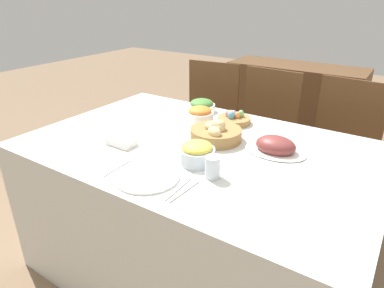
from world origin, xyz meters
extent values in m
plane|color=#7F664C|center=(0.00, 0.00, 0.00)|extent=(12.00, 12.00, 0.00)
cube|color=silver|center=(0.00, 0.00, 0.39)|extent=(1.70, 1.11, 0.78)
cylinder|color=brown|center=(0.29, 0.62, 0.23)|extent=(0.03, 0.03, 0.46)
cylinder|color=brown|center=(0.68, 0.58, 0.23)|extent=(0.03, 0.03, 0.46)
cylinder|color=brown|center=(0.33, 1.01, 0.23)|extent=(0.03, 0.03, 0.46)
cylinder|color=brown|center=(0.71, 0.97, 0.23)|extent=(0.03, 0.03, 0.46)
cube|color=brown|center=(0.50, 0.80, 0.47)|extent=(0.46, 0.46, 0.02)
cube|color=brown|center=(0.52, 1.00, 0.73)|extent=(0.42, 0.06, 0.50)
cylinder|color=brown|center=(-0.64, 0.58, 0.23)|extent=(0.03, 0.03, 0.46)
cylinder|color=brown|center=(-0.26, 0.63, 0.23)|extent=(0.03, 0.03, 0.46)
cylinder|color=brown|center=(-0.69, 0.97, 0.23)|extent=(0.03, 0.03, 0.46)
cylinder|color=brown|center=(-0.30, 1.01, 0.23)|extent=(0.03, 0.03, 0.46)
cube|color=brown|center=(-0.47, 0.80, 0.47)|extent=(0.47, 0.47, 0.02)
cube|color=brown|center=(-0.50, 1.00, 0.73)|extent=(0.42, 0.07, 0.50)
cylinder|color=brown|center=(-0.23, 0.62, 0.23)|extent=(0.03, 0.03, 0.46)
cylinder|color=brown|center=(0.16, 0.59, 0.23)|extent=(0.03, 0.03, 0.46)
cylinder|color=brown|center=(-0.21, 1.00, 0.23)|extent=(0.03, 0.03, 0.46)
cylinder|color=brown|center=(0.18, 0.98, 0.23)|extent=(0.03, 0.03, 0.46)
cube|color=brown|center=(-0.03, 0.80, 0.47)|extent=(0.45, 0.45, 0.02)
cube|color=brown|center=(-0.01, 1.00, 0.73)|extent=(0.42, 0.04, 0.50)
cube|color=brown|center=(-0.07, 1.72, 0.44)|extent=(1.17, 0.44, 0.88)
cylinder|color=#9E7542|center=(0.04, 0.10, 0.81)|extent=(0.26, 0.26, 0.06)
ellipsoid|color=#E0C184|center=(0.07, 0.03, 0.85)|extent=(0.10, 0.09, 0.06)
ellipsoid|color=#E0C184|center=(0.06, 0.10, 0.86)|extent=(0.07, 0.07, 0.06)
ellipsoid|color=#E0C184|center=(0.05, 0.10, 0.86)|extent=(0.08, 0.06, 0.06)
ellipsoid|color=#E0C184|center=(0.02, 0.09, 0.85)|extent=(0.08, 0.08, 0.05)
ellipsoid|color=#E0C184|center=(0.06, 0.09, 0.85)|extent=(0.10, 0.10, 0.06)
cylinder|color=#9E7542|center=(0.01, 0.37, 0.80)|extent=(0.19, 0.19, 0.03)
ellipsoid|color=pink|center=(-0.03, 0.37, 0.83)|extent=(0.03, 0.03, 0.04)
ellipsoid|color=#7FCC7A|center=(0.03, 0.40, 0.83)|extent=(0.04, 0.04, 0.05)
ellipsoid|color=#7FCC7A|center=(-0.01, 0.36, 0.83)|extent=(0.04, 0.04, 0.05)
ellipsoid|color=#F4D151|center=(-0.01, 0.36, 0.83)|extent=(0.04, 0.04, 0.05)
ellipsoid|color=#60B2E0|center=(0.00, 0.34, 0.83)|extent=(0.04, 0.04, 0.05)
ellipsoid|color=#B27AD1|center=(0.00, 0.36, 0.83)|extent=(0.03, 0.03, 0.04)
ellipsoid|color=#F29E4C|center=(0.03, 0.37, 0.83)|extent=(0.03, 0.03, 0.04)
ellipsoid|color=#B27AD1|center=(0.00, 0.37, 0.83)|extent=(0.04, 0.04, 0.05)
ellipsoid|color=white|center=(0.35, 0.13, 0.78)|extent=(0.29, 0.20, 0.01)
ellipsoid|color=brown|center=(0.35, 0.13, 0.81)|extent=(0.19, 0.14, 0.09)
cylinder|color=silver|center=(0.10, -0.16, 0.81)|extent=(0.16, 0.16, 0.07)
ellipsoid|color=#F4DB4C|center=(0.10, -0.16, 0.85)|extent=(0.14, 0.14, 0.05)
cylinder|color=white|center=(-0.16, 0.26, 0.81)|extent=(0.15, 0.15, 0.06)
ellipsoid|color=orange|center=(-0.16, 0.26, 0.85)|extent=(0.13, 0.13, 0.05)
cylinder|color=white|center=(-0.26, 0.44, 0.80)|extent=(0.17, 0.17, 0.05)
ellipsoid|color=#478438|center=(-0.26, 0.44, 0.83)|extent=(0.14, 0.14, 0.05)
cylinder|color=white|center=(0.00, -0.39, 0.78)|extent=(0.27, 0.27, 0.01)
cube|color=silver|center=(-0.16, -0.39, 0.78)|extent=(0.02, 0.18, 0.00)
cube|color=silver|center=(0.16, -0.39, 0.78)|extent=(0.02, 0.18, 0.00)
cube|color=silver|center=(0.19, -0.39, 0.78)|extent=(0.02, 0.18, 0.00)
cylinder|color=silver|center=(0.22, -0.24, 0.83)|extent=(0.06, 0.06, 0.09)
cube|color=white|center=(-0.31, -0.21, 0.80)|extent=(0.14, 0.09, 0.03)
camera|label=1|loc=(0.82, -1.30, 1.48)|focal=32.00mm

